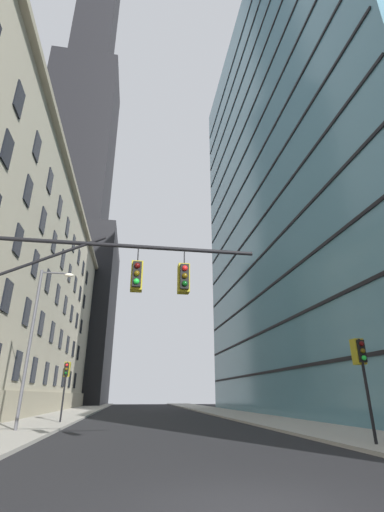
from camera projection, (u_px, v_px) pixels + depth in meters
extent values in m
cube|color=#9E937A|center=(70.00, 172.00, 41.15)|extent=(0.70, 70.66, 0.60)
cube|color=#9E937A|center=(34.00, 404.00, 31.86)|extent=(0.50, 70.66, 2.20)
cube|color=black|center=(17.00, 366.00, 27.11)|extent=(0.14, 1.40, 2.20)
cube|color=black|center=(34.00, 370.00, 31.70)|extent=(0.14, 1.40, 2.20)
cube|color=black|center=(46.00, 373.00, 36.29)|extent=(0.14, 1.40, 2.20)
cube|color=black|center=(56.00, 376.00, 40.87)|extent=(0.14, 1.40, 2.20)
cube|color=black|center=(63.00, 378.00, 45.46)|extent=(0.14, 1.40, 2.20)
cube|color=black|center=(70.00, 379.00, 50.05)|extent=(0.14, 1.40, 2.20)
cube|color=black|center=(75.00, 381.00, 54.64)|extent=(0.14, 1.40, 2.20)
cube|color=black|center=(7.00, 296.00, 24.08)|extent=(0.14, 1.40, 2.20)
cube|color=black|center=(27.00, 312.00, 28.66)|extent=(0.14, 1.40, 2.20)
cube|color=black|center=(41.00, 324.00, 33.25)|extent=(0.14, 1.40, 2.20)
cube|color=black|center=(52.00, 332.00, 37.84)|extent=(0.14, 1.40, 2.20)
cube|color=black|center=(61.00, 339.00, 42.43)|extent=(0.14, 1.40, 2.20)
cube|color=black|center=(68.00, 345.00, 47.01)|extent=(0.14, 1.40, 2.20)
cube|color=black|center=(73.00, 349.00, 51.60)|extent=(0.14, 1.40, 2.20)
cube|color=black|center=(78.00, 353.00, 56.19)|extent=(0.14, 1.40, 2.20)
cube|color=black|center=(18.00, 240.00, 25.63)|extent=(0.14, 1.40, 2.20)
cube|color=black|center=(35.00, 264.00, 30.21)|extent=(0.14, 1.40, 2.20)
cube|color=black|center=(48.00, 281.00, 34.80)|extent=(0.14, 1.40, 2.20)
cube|color=black|center=(58.00, 295.00, 39.39)|extent=(0.14, 1.40, 2.20)
cube|color=black|center=(65.00, 305.00, 43.98)|extent=(0.14, 1.40, 2.20)
cube|color=black|center=(72.00, 314.00, 48.56)|extent=(0.14, 1.40, 2.20)
cube|color=black|center=(77.00, 321.00, 53.15)|extent=(0.14, 1.40, 2.20)
cube|color=black|center=(81.00, 327.00, 57.74)|extent=(0.14, 1.40, 2.20)
cube|color=black|center=(7.00, 149.00, 22.59)|extent=(0.14, 1.40, 2.20)
cube|color=black|center=(28.00, 191.00, 27.18)|extent=(0.14, 1.40, 2.20)
cube|color=black|center=(43.00, 220.00, 31.77)|extent=(0.14, 1.40, 2.20)
cube|color=black|center=(54.00, 243.00, 36.35)|extent=(0.14, 1.40, 2.20)
cube|color=black|center=(63.00, 260.00, 40.94)|extent=(0.14, 1.40, 2.20)
cube|color=black|center=(70.00, 273.00, 45.53)|extent=(0.14, 1.40, 2.20)
cube|color=black|center=(75.00, 284.00, 50.12)|extent=(0.14, 1.40, 2.20)
cube|color=black|center=(80.00, 294.00, 54.70)|extent=(0.14, 1.40, 2.20)
cube|color=black|center=(84.00, 302.00, 59.29)|extent=(0.14, 1.40, 2.20)
cube|color=black|center=(19.00, 100.00, 24.14)|extent=(0.14, 1.40, 2.20)
cube|color=black|center=(37.00, 147.00, 28.73)|extent=(0.14, 1.40, 2.20)
cube|color=black|center=(50.00, 181.00, 33.32)|extent=(0.14, 1.40, 2.20)
cube|color=black|center=(60.00, 207.00, 37.91)|extent=(0.14, 1.40, 2.20)
cube|color=black|center=(68.00, 227.00, 42.49)|extent=(0.14, 1.40, 2.20)
cube|color=black|center=(74.00, 244.00, 47.08)|extent=(0.14, 1.40, 2.20)
cube|color=black|center=(79.00, 257.00, 51.67)|extent=(0.14, 1.40, 2.20)
cube|color=black|center=(83.00, 268.00, 56.25)|extent=(0.14, 1.40, 2.20)
cube|color=black|center=(87.00, 278.00, 60.84)|extent=(0.14, 1.40, 2.20)
cube|color=black|center=(54.00, 316.00, 79.71)|extent=(25.83, 25.83, 37.47)
cube|color=black|center=(78.00, 150.00, 96.70)|extent=(18.08, 18.08, 54.51)
cube|color=black|center=(100.00, 3.00, 119.36)|extent=(11.62, 11.62, 68.13)
cube|color=teal|center=(308.00, 170.00, 45.33)|extent=(15.34, 46.43, 57.99)
cube|color=black|center=(266.00, 372.00, 34.96)|extent=(0.12, 45.43, 0.24)
cube|color=black|center=(263.00, 332.00, 36.44)|extent=(0.12, 45.43, 0.24)
cube|color=black|center=(260.00, 295.00, 37.92)|extent=(0.12, 45.43, 0.24)
cube|color=black|center=(257.00, 260.00, 39.39)|extent=(0.12, 45.43, 0.24)
cube|color=black|center=(255.00, 228.00, 40.87)|extent=(0.12, 45.43, 0.24)
cube|color=black|center=(253.00, 198.00, 42.35)|extent=(0.12, 45.43, 0.24)
cube|color=black|center=(251.00, 170.00, 43.83)|extent=(0.12, 45.43, 0.24)
cube|color=black|center=(249.00, 144.00, 45.30)|extent=(0.12, 45.43, 0.24)
cube|color=black|center=(247.00, 120.00, 46.78)|extent=(0.12, 45.43, 0.24)
cube|color=black|center=(245.00, 97.00, 48.26)|extent=(0.12, 45.43, 0.24)
cube|color=black|center=(244.00, 76.00, 49.74)|extent=(0.12, 45.43, 0.24)
cube|color=black|center=(242.00, 56.00, 51.21)|extent=(0.12, 45.43, 0.24)
cube|color=black|center=(241.00, 36.00, 52.69)|extent=(0.12, 45.43, 0.24)
cylinder|color=black|center=(130.00, 246.00, 12.37)|extent=(8.94, 0.14, 0.14)
cylinder|color=black|center=(48.00, 258.00, 11.75)|extent=(3.67, 0.10, 1.84)
cylinder|color=black|center=(138.00, 255.00, 12.30)|extent=(0.04, 0.04, 0.60)
cube|color=black|center=(137.00, 275.00, 12.03)|extent=(0.30, 0.30, 0.90)
cube|color=olive|center=(137.00, 276.00, 12.18)|extent=(0.40, 0.40, 1.04)
sphere|color=#450808|center=(137.00, 266.00, 11.98)|extent=(0.20, 0.20, 0.20)
sphere|color=#4B3A08|center=(137.00, 273.00, 11.88)|extent=(0.20, 0.20, 0.20)
sphere|color=green|center=(136.00, 281.00, 11.78)|extent=(0.20, 0.20, 0.20)
cylinder|color=black|center=(184.00, 257.00, 12.55)|extent=(0.04, 0.04, 0.60)
cube|color=black|center=(184.00, 277.00, 12.27)|extent=(0.30, 0.30, 0.90)
cube|color=olive|center=(183.00, 279.00, 12.43)|extent=(0.40, 0.40, 1.04)
sphere|color=red|center=(185.00, 268.00, 12.23)|extent=(0.20, 0.20, 0.20)
sphere|color=#4B3A08|center=(185.00, 276.00, 12.12)|extent=(0.20, 0.20, 0.20)
sphere|color=#083D10|center=(185.00, 284.00, 12.02)|extent=(0.20, 0.20, 0.20)
cylinder|color=black|center=(367.00, 389.00, 14.00)|extent=(0.12, 0.12, 3.92)
cube|color=black|center=(360.00, 351.00, 14.54)|extent=(0.30, 0.30, 0.90)
cube|color=olive|center=(358.00, 352.00, 14.70)|extent=(0.40, 0.40, 1.04)
sphere|color=#450808|center=(362.00, 344.00, 14.50)|extent=(0.20, 0.20, 0.20)
sphere|color=#4B3A08|center=(363.00, 351.00, 14.39)|extent=(0.20, 0.20, 0.20)
sphere|color=green|center=(364.00, 358.00, 14.29)|extent=(0.20, 0.20, 0.20)
cylinder|color=black|center=(64.00, 391.00, 25.04)|extent=(0.12, 0.12, 4.00)
cube|color=black|center=(67.00, 369.00, 25.59)|extent=(0.30, 0.30, 0.90)
cube|color=olive|center=(67.00, 369.00, 25.75)|extent=(0.40, 0.40, 1.04)
sphere|color=red|center=(67.00, 365.00, 25.55)|extent=(0.20, 0.20, 0.20)
sphere|color=#4B3A08|center=(66.00, 369.00, 25.45)|extent=(0.20, 0.20, 0.20)
sphere|color=#083D10|center=(66.00, 373.00, 25.34)|extent=(0.20, 0.20, 0.20)
cylinder|color=#47474C|center=(30.00, 344.00, 20.23)|extent=(0.18, 0.18, 8.99)
cylinder|color=#47474C|center=(56.00, 273.00, 21.95)|extent=(1.66, 0.10, 0.10)
ellipsoid|color=#EFE5C6|center=(69.00, 275.00, 22.04)|extent=(0.56, 0.32, 0.24)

